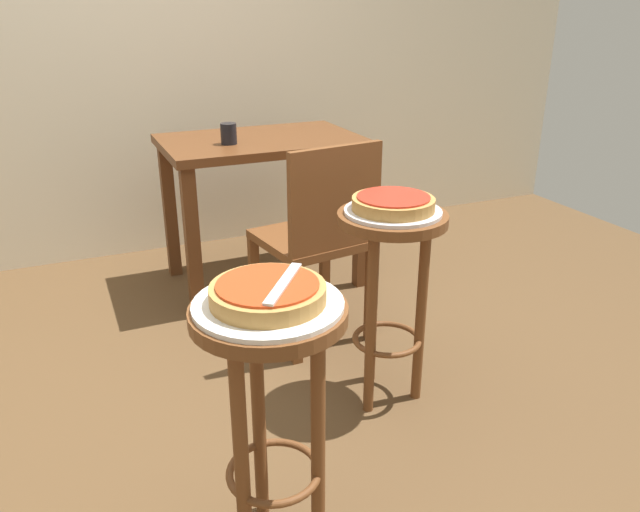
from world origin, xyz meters
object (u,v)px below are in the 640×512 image
Objects in this scene: cup_near_edge at (229,134)px; pizza_server_knife at (283,283)px; dining_table at (262,165)px; wooden_chair at (320,236)px; pizza_foreground at (268,293)px; stool_foreground at (271,378)px; serving_plate_middle at (393,211)px; pizza_middle at (393,203)px; stool_middle at (390,267)px; serving_plate_foreground at (268,304)px.

cup_near_edge reaches higher than pizza_server_knife.
dining_table is 0.69m from wooden_chair.
cup_near_edge is at bearing -156.90° from dining_table.
cup_near_edge is at bearing 77.23° from pizza_foreground.
pizza_foreground is (0.00, 0.00, 0.22)m from stool_foreground.
serving_plate_middle is 0.54m from wooden_chair.
cup_near_edge is (0.35, 1.55, 0.05)m from pizza_foreground.
serving_plate_middle is 1.19× the size of pizza_middle.
cup_near_edge reaches higher than pizza_foreground.
stool_foreground is 3.18× the size of pizza_server_knife.
wooden_chair reaches higher than serving_plate_middle.
serving_plate_middle is 0.75m from pizza_server_knife.
stool_middle is 2.20× the size of serving_plate_middle.
wooden_chair is at bearing 96.12° from serving_plate_middle.
wooden_chair is at bearing -88.92° from dining_table.
serving_plate_middle is (0.59, 0.47, 0.20)m from stool_foreground.
pizza_foreground reaches higher than serving_plate_middle.
pizza_server_knife is at bearing -33.69° from serving_plate_foreground.
serving_plate_foreground is 0.49× the size of stool_middle.
serving_plate_foreground is at bearing -141.43° from serving_plate_middle.
pizza_middle is 0.75m from pizza_server_knife.
pizza_server_knife reaches higher than stool_foreground.
wooden_chair is 1.13m from pizza_server_knife.
pizza_middle reaches higher than dining_table.
pizza_middle reaches higher than stool_foreground.
wooden_chair is (0.19, -0.60, -0.32)m from cup_near_edge.
cup_near_edge is (-0.18, -0.08, 0.18)m from dining_table.
pizza_foreground is at bearing -141.43° from stool_middle.
serving_plate_middle is at bearing 180.00° from stool_middle.
serving_plate_foreground reaches higher than stool_foreground.
stool_middle is at bearing -83.88° from wooden_chair.
pizza_foreground reaches higher than serving_plate_foreground.
cup_near_edge reaches higher than dining_table.
pizza_middle is at bearing -83.88° from wooden_chair.
stool_middle is 7.46× the size of cup_near_edge.
pizza_middle is at bearing -11.53° from pizza_server_knife.
pizza_server_knife is (-0.51, -0.97, 0.29)m from wooden_chair.
pizza_foreground is 0.28× the size of dining_table.
stool_foreground is at bearing -104.04° from pizza_foreground.
pizza_server_knife reaches higher than stool_middle.
pizza_middle is (0.59, 0.47, 0.00)m from pizza_foreground.
dining_table is 4.24× the size of pizza_server_knife.
pizza_middle is 2.86× the size of cup_near_edge.
wooden_chair is at bearing 9.50° from pizza_server_knife.
pizza_server_knife is (-0.50, -1.64, 0.16)m from dining_table.
pizza_foreground is 0.38× the size of stool_middle.
stool_middle is 3.18× the size of pizza_server_knife.
wooden_chair is 3.86× the size of pizza_server_knife.
wooden_chair is (-0.05, 0.48, -0.24)m from serving_plate_middle.
pizza_foreground is at bearing -102.77° from cup_near_edge.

